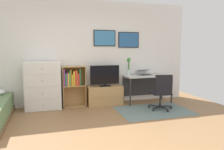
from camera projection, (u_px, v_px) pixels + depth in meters
ground_plane at (98, 142)px, 3.27m from camera, size 7.20×7.20×0.00m
wall_back_with_posters at (78, 53)px, 5.43m from camera, size 6.12×0.09×2.70m
area_rug at (154, 110)px, 4.96m from camera, size 1.70×1.20×0.01m
dresser at (43, 86)px, 5.01m from camera, size 0.82×0.46×1.16m
bookshelf at (73, 82)px, 5.26m from camera, size 0.57×0.30×1.02m
tv_stand at (105, 95)px, 5.49m from camera, size 0.91×0.41×0.49m
television at (105, 76)px, 5.41m from camera, size 0.77×0.16×0.54m
desk at (146, 80)px, 5.77m from camera, size 1.25×0.58×0.74m
office_chair at (162, 91)px, 4.95m from camera, size 0.58×0.58×0.86m
laptop at (144, 73)px, 5.75m from camera, size 0.40×0.43×0.16m
computer_mouse at (155, 75)px, 5.69m from camera, size 0.06×0.10×0.03m
bamboo_vase at (129, 66)px, 5.66m from camera, size 0.10×0.11×0.48m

